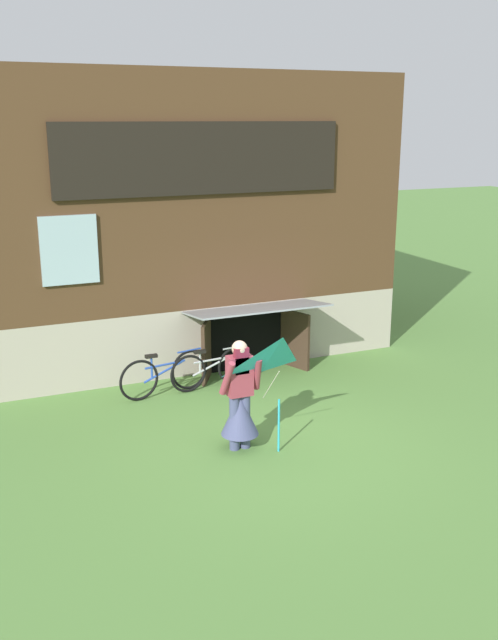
{
  "coord_description": "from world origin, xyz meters",
  "views": [
    {
      "loc": [
        -4.05,
        -8.46,
        4.42
      ],
      "look_at": [
        0.07,
        1.19,
        1.46
      ],
      "focal_mm": 40.34,
      "sensor_mm": 36.0,
      "label": 1
    }
  ],
  "objects": [
    {
      "name": "ground_plane",
      "position": [
        0.0,
        0.0,
        0.0
      ],
      "size": [
        60.0,
        60.0,
        0.0
      ],
      "primitive_type": "plane",
      "color": "#56843D"
    },
    {
      "name": "log_house",
      "position": [
        0.0,
        5.26,
        2.6
      ],
      "size": [
        7.82,
        5.64,
        5.2
      ],
      "color": "#ADA393",
      "rests_on": "ground_plane"
    },
    {
      "name": "person",
      "position": [
        -0.59,
        -0.04,
        0.66
      ],
      "size": [
        0.61,
        0.52,
        1.56
      ],
      "rotation": [
        0.0,
        0.0,
        0.13
      ],
      "color": "#474C75",
      "rests_on": "ground_plane"
    },
    {
      "name": "kite",
      "position": [
        -0.19,
        -0.54,
        1.3
      ],
      "size": [
        0.96,
        0.88,
        1.63
      ],
      "color": "#2DB2CC",
      "rests_on": "ground_plane"
    },
    {
      "name": "bicycle_silver",
      "position": [
        -0.13,
        2.3,
        0.34
      ],
      "size": [
        1.52,
        0.22,
        0.7
      ],
      "rotation": [
        0.0,
        0.0,
        0.11
      ],
      "color": "black",
      "rests_on": "ground_plane"
    },
    {
      "name": "bicycle_blue",
      "position": [
        -0.96,
        2.3,
        0.36
      ],
      "size": [
        1.6,
        0.34,
        0.74
      ],
      "rotation": [
        0.0,
        0.0,
        0.18
      ],
      "color": "black",
      "rests_on": "ground_plane"
    }
  ]
}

